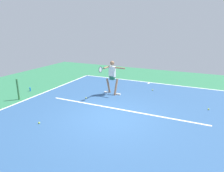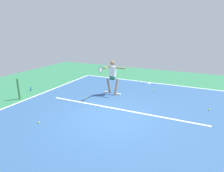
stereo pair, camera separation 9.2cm
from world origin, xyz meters
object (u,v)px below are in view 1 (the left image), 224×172
at_px(tennis_player, 112,75).
at_px(tennis_ball_near_player, 209,109).
at_px(water_bottle, 30,89).
at_px(tennis_ball_far_corner, 153,90).
at_px(net_post, 18,89).
at_px(tennis_ball_near_service_line, 86,98).
at_px(tennis_ball_centre_court, 39,123).

height_order(tennis_player, tennis_ball_near_player, tennis_player).
bearing_deg(water_bottle, tennis_ball_far_corner, -154.40).
relative_size(net_post, tennis_ball_near_service_line, 16.21).
bearing_deg(water_bottle, tennis_ball_centre_court, 140.28).
distance_m(tennis_player, tennis_ball_far_corner, 2.64).
relative_size(tennis_ball_near_service_line, water_bottle, 0.30).
height_order(tennis_ball_near_player, tennis_ball_near_service_line, same).
bearing_deg(tennis_ball_centre_court, tennis_ball_far_corner, -116.32).
relative_size(tennis_player, tennis_ball_near_player, 27.89).
bearing_deg(tennis_player, tennis_ball_centre_court, 79.85).
xyz_separation_m(net_post, tennis_player, (-3.92, -2.76, 0.52)).
relative_size(tennis_player, tennis_ball_centre_court, 27.89).
bearing_deg(tennis_ball_near_service_line, water_bottle, 4.51).
height_order(tennis_ball_centre_court, water_bottle, water_bottle).
bearing_deg(tennis_ball_near_service_line, tennis_ball_centre_court, 87.56).
distance_m(tennis_player, water_bottle, 4.82).
bearing_deg(water_bottle, tennis_ball_near_player, -172.05).
height_order(tennis_ball_far_corner, water_bottle, water_bottle).
xyz_separation_m(tennis_ball_near_service_line, water_bottle, (3.57, 0.28, 0.08)).
height_order(net_post, tennis_ball_near_player, net_post).
bearing_deg(tennis_ball_far_corner, tennis_ball_centre_court, 63.68).
xyz_separation_m(net_post, water_bottle, (0.57, -1.27, -0.43)).
xyz_separation_m(tennis_ball_near_player, tennis_ball_near_service_line, (5.72, 1.02, 0.00)).
relative_size(tennis_ball_near_player, tennis_ball_far_corner, 1.00).
bearing_deg(tennis_player, net_post, 38.52).
xyz_separation_m(tennis_player, tennis_ball_far_corner, (-1.87, -1.55, -1.03)).
bearing_deg(tennis_ball_far_corner, tennis_ball_near_player, 149.27).
bearing_deg(tennis_ball_far_corner, water_bottle, 25.60).
bearing_deg(water_bottle, tennis_ball_near_service_line, -175.49).
distance_m(tennis_ball_far_corner, water_bottle, 7.05).
bearing_deg(water_bottle, tennis_player, -161.55).
relative_size(net_post, tennis_ball_centre_court, 16.21).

